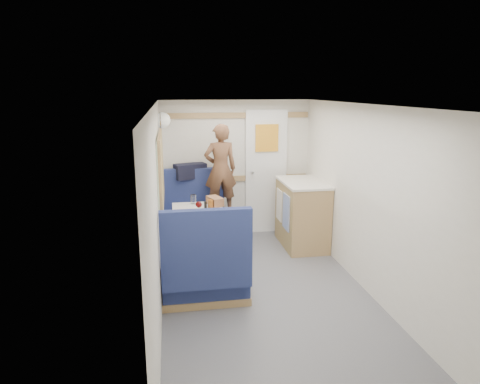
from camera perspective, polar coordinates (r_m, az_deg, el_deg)
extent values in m
plane|color=#515156|center=(4.59, 3.97, -14.40)|extent=(4.50, 4.50, 0.00)
plane|color=silver|center=(4.06, 4.44, 11.40)|extent=(4.50, 4.50, 0.00)
cube|color=silver|center=(6.37, -0.53, 3.17)|extent=(2.20, 0.02, 2.00)
cube|color=silver|center=(4.11, -10.93, -2.96)|extent=(0.02, 4.50, 2.00)
cube|color=silver|center=(4.59, 17.66, -1.59)|extent=(0.02, 4.50, 2.00)
cube|color=olive|center=(6.38, -0.50, 1.82)|extent=(2.15, 0.02, 0.08)
cube|color=olive|center=(6.25, -0.52, 10.19)|extent=(2.15, 0.02, 0.08)
cube|color=#929F87|center=(5.02, -10.58, 3.01)|extent=(0.04, 1.30, 0.72)
cube|color=white|center=(6.44, 3.47, 2.63)|extent=(0.62, 0.04, 1.86)
cube|color=gold|center=(6.33, 3.60, 7.20)|extent=(0.34, 0.03, 0.40)
cylinder|color=silver|center=(6.34, 1.64, 2.66)|extent=(0.04, 0.10, 0.04)
cube|color=white|center=(5.16, -5.53, -2.83)|extent=(0.62, 0.92, 0.04)
cylinder|color=silver|center=(5.27, -5.45, -6.48)|extent=(0.08, 0.08, 0.66)
cylinder|color=silver|center=(5.39, -5.37, -9.83)|extent=(0.36, 0.36, 0.03)
cube|color=navy|center=(6.06, -5.96, -5.02)|extent=(0.88, 0.50, 0.45)
cube|color=navy|center=(6.21, -6.22, -0.48)|extent=(0.88, 0.10, 0.80)
cube|color=olive|center=(6.12, -5.92, -6.66)|extent=(0.90, 0.52, 0.08)
cube|color=navy|center=(4.58, -4.68, -11.36)|extent=(0.88, 0.50, 0.45)
cube|color=navy|center=(4.15, -4.47, -7.66)|extent=(0.88, 0.10, 0.80)
cube|color=olive|center=(4.66, -4.64, -13.43)|extent=(0.90, 0.52, 0.08)
cube|color=olive|center=(6.20, -6.30, 1.67)|extent=(0.90, 0.14, 0.04)
sphere|color=white|center=(5.80, -10.27, 9.41)|extent=(0.20, 0.20, 0.20)
cube|color=olive|center=(6.02, 8.27, -2.98)|extent=(0.54, 0.90, 0.90)
cube|color=silver|center=(5.90, 8.42, 1.25)|extent=(0.56, 0.92, 0.03)
cube|color=#5972B2|center=(5.74, 6.17, -2.68)|extent=(0.01, 0.30, 0.48)
cube|color=silver|center=(6.08, 5.27, -1.74)|extent=(0.01, 0.28, 0.44)
imported|color=brown|center=(5.91, -2.62, 3.07)|extent=(0.48, 0.34, 1.25)
cube|color=black|center=(6.17, -6.66, 2.80)|extent=(0.49, 0.35, 0.21)
cube|color=silver|center=(4.87, -2.92, -3.42)|extent=(0.35, 0.40, 0.02)
sphere|color=orange|center=(4.86, -2.82, -2.92)|extent=(0.07, 0.07, 0.07)
cube|color=#D4C67A|center=(5.01, -4.46, -2.60)|extent=(0.12, 0.08, 0.04)
cylinder|color=white|center=(5.00, -5.49, -3.08)|extent=(0.06, 0.06, 0.01)
cylinder|color=white|center=(4.98, -5.50, -2.51)|extent=(0.01, 0.01, 0.10)
sphere|color=#450707|center=(4.96, -5.52, -1.68)|extent=(0.08, 0.08, 0.08)
cylinder|color=white|center=(4.79, -6.59, -3.28)|extent=(0.06, 0.06, 0.10)
cylinder|color=silver|center=(5.49, -6.24, -0.96)|extent=(0.07, 0.07, 0.12)
cylinder|color=brown|center=(5.29, -3.97, -1.57)|extent=(0.07, 0.07, 0.10)
cylinder|color=black|center=(5.26, -4.63, -1.76)|extent=(0.03, 0.03, 0.09)
cube|color=brown|center=(5.41, -3.37, -1.21)|extent=(0.21, 0.28, 0.10)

